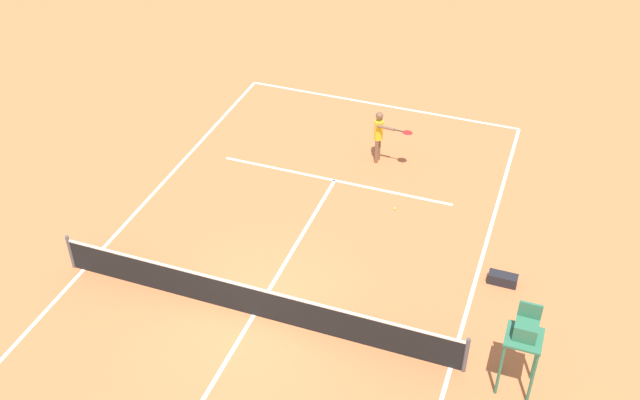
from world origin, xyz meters
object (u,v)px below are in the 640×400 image
at_px(equipment_bag, 503,279).
at_px(player_serving, 380,133).
at_px(umpire_chair, 524,336).
at_px(tennis_ball, 395,208).

bearing_deg(equipment_bag, player_serving, -43.51).
bearing_deg(umpire_chair, player_serving, -54.84).
relative_size(player_serving, umpire_chair, 0.75).
relative_size(tennis_ball, equipment_bag, 0.09).
bearing_deg(tennis_ball, player_serving, -63.02).
xyz_separation_m(player_serving, umpire_chair, (-5.48, 7.78, 0.52)).
height_order(player_serving, tennis_ball, player_serving).
xyz_separation_m(tennis_ball, umpire_chair, (-4.29, 5.45, 1.57)).
relative_size(player_serving, tennis_ball, 26.66).
height_order(tennis_ball, umpire_chair, umpire_chair).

